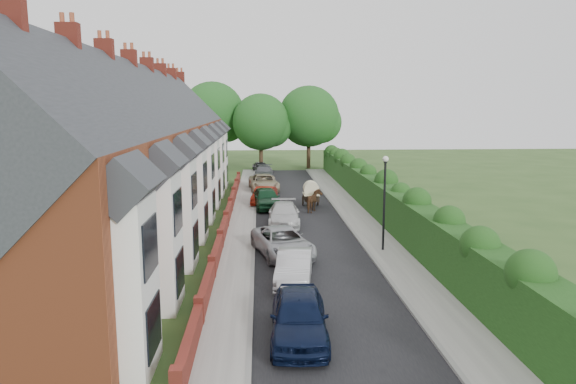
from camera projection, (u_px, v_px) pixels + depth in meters
name	position (u px, v px, depth m)	size (l,w,h in m)	color
ground	(330.00, 277.00, 23.44)	(140.00, 140.00, 0.00)	#2D4C1E
road	(300.00, 223.00, 34.24)	(6.00, 58.00, 0.02)	black
pavement_hedge_side	(361.00, 222.00, 34.46)	(2.20, 58.00, 0.12)	gray
pavement_house_side	(242.00, 223.00, 34.02)	(1.70, 58.00, 0.12)	gray
kerb_hedge_side	(345.00, 222.00, 34.40)	(0.18, 58.00, 0.13)	gray
kerb_house_side	(254.00, 223.00, 34.07)	(0.18, 58.00, 0.13)	gray
hedge	(388.00, 199.00, 34.30)	(2.10, 58.00, 2.85)	#183811
terrace_row	(136.00, 159.00, 31.94)	(9.05, 40.50, 11.50)	#9A4627
garden_wall_row	(226.00, 221.00, 32.92)	(0.35, 40.35, 1.10)	maroon
lamppost	(385.00, 191.00, 27.02)	(0.32, 0.32, 5.16)	black
tree_far_left	(264.00, 123.00, 61.83)	(7.14, 6.80, 9.29)	#332316
tree_far_right	(312.00, 118.00, 64.03)	(7.98, 7.60, 10.31)	#332316
tree_far_back	(216.00, 115.00, 64.31)	(8.40, 8.00, 10.82)	#332316
car_navy	(299.00, 316.00, 17.10)	(1.89, 4.69, 1.60)	black
car_silver_a	(294.00, 267.00, 22.64)	(1.48, 4.25, 1.40)	#ADACB1
car_silver_b	(283.00, 242.00, 26.70)	(2.41, 5.22, 1.45)	#A5A6AC
car_white	(284.00, 214.00, 33.67)	(2.00, 4.92, 1.43)	silver
car_green	(266.00, 198.00, 39.11)	(1.90, 4.71, 1.61)	#10381E
car_red	(264.00, 195.00, 41.10)	(1.43, 4.10, 1.35)	maroon
car_beige	(264.00, 183.00, 47.44)	(2.52, 5.46, 1.52)	tan
car_grey	(264.00, 173.00, 54.96)	(2.01, 4.95, 1.44)	#58595F
car_black	(261.00, 167.00, 60.78)	(1.50, 3.73, 1.27)	black
horse	(314.00, 201.00, 37.75)	(0.89, 1.95, 1.64)	#4B2F1B
horse_cart	(311.00, 192.00, 39.76)	(1.26, 2.79, 2.01)	black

